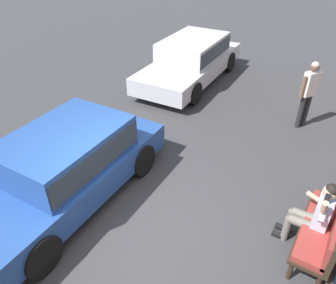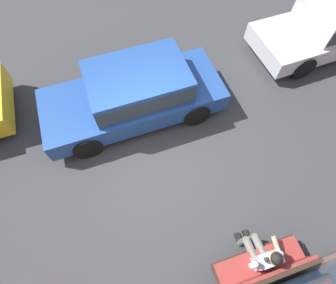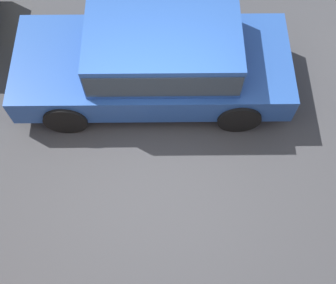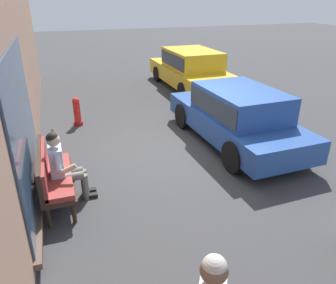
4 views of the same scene
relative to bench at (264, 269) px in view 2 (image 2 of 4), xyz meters
name	(u,v)px [view 2 (image 2 of 4)]	position (x,y,z in m)	size (l,w,h in m)	color
ground_plane	(154,158)	(1.17, -2.90, -0.56)	(60.00, 60.00, 0.00)	#38383A
bench	(264,269)	(0.00, 0.00, 0.00)	(1.67, 0.55, 0.99)	#332319
person_on_phone	(262,255)	(-0.03, -0.22, 0.13)	(0.73, 0.74, 1.33)	#6B665B
parked_car_mid	(135,92)	(1.17, -4.33, 0.21)	(4.36, 1.92, 1.40)	#23478E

